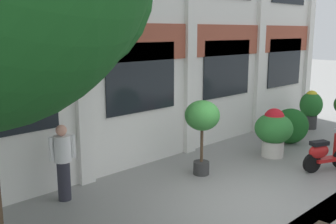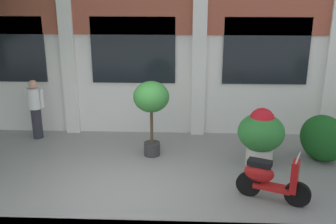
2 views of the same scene
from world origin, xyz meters
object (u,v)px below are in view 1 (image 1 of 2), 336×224
Objects in this scene: potted_plant_fluted_column at (311,106)px; scooter_second_parked at (325,154)px; potted_plant_terracotta_small at (202,120)px; topiary_hedge at (290,126)px; potted_plant_glazed_jar at (274,130)px; resident_by_doorway at (63,160)px.

scooter_second_parked is at bearing -149.15° from potted_plant_fluted_column.
potted_plant_terracotta_small reaches higher than topiary_hedge.
potted_plant_terracotta_small is at bearing 178.06° from topiary_hedge.
scooter_second_parked is (-0.09, -1.49, -0.32)m from potted_plant_glazed_jar.
potted_plant_glazed_jar is 1.21× the size of topiary_hedge.
potted_plant_fluted_column is 4.45m from scooter_second_parked.
resident_by_doorway is at bearing 162.66° from potted_plant_terracotta_small.
topiary_hedge is at bearing 72.07° from scooter_second_parked.
resident_by_doorway is (-5.53, 1.41, 0.08)m from potted_plant_glazed_jar.
potted_plant_glazed_jar is at bearing 109.58° from scooter_second_parked.
resident_by_doorway is (-9.25, 0.63, 0.04)m from potted_plant_fluted_column.
topiary_hedge is at bearing -168.19° from potted_plant_fluted_column.
resident_by_doorway is at bearing 176.11° from potted_plant_fluted_column.
potted_plant_fluted_column is 0.75× the size of potted_plant_terracotta_small.
potted_plant_terracotta_small is at bearing 169.70° from potted_plant_glazed_jar.
potted_plant_glazed_jar is 0.99× the size of potted_plant_fluted_column.
resident_by_doorway reaches higher than potted_plant_fluted_column.
scooter_second_parked is 6.18m from resident_by_doorway.
potted_plant_glazed_jar is 3.80m from potted_plant_fluted_column.
potted_plant_terracotta_small is 3.99m from topiary_hedge.
scooter_second_parked is at bearing -93.39° from potted_plant_glazed_jar.
potted_plant_fluted_column reaches higher than scooter_second_parked.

